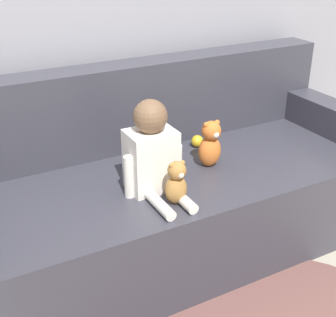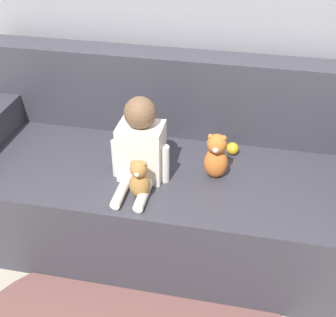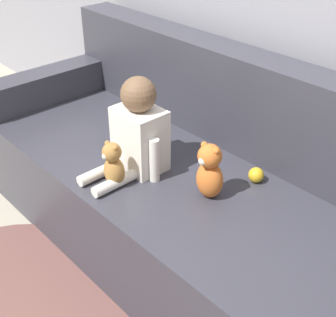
{
  "view_description": "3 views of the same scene",
  "coord_description": "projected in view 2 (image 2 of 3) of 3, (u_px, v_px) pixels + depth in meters",
  "views": [
    {
      "loc": [
        -0.93,
        -1.73,
        1.48
      ],
      "look_at": [
        -0.0,
        0.0,
        0.51
      ],
      "focal_mm": 50.0,
      "sensor_mm": 36.0,
      "label": 1
    },
    {
      "loc": [
        0.34,
        -1.86,
        1.76
      ],
      "look_at": [
        -0.04,
        -0.05,
        0.52
      ],
      "focal_mm": 50.0,
      "sensor_mm": 36.0,
      "label": 2
    },
    {
      "loc": [
        1.17,
        -1.17,
        1.54
      ],
      "look_at": [
        0.03,
        -0.12,
        0.58
      ],
      "focal_mm": 50.0,
      "sensor_mm": 36.0,
      "label": 3
    }
  ],
  "objects": [
    {
      "name": "ground_plane",
      "position": [
        176.0,
        233.0,
        2.55
      ],
      "size": [
        12.0,
        12.0,
        0.0
      ],
      "primitive_type": "plane",
      "color": "#B7AD99"
    },
    {
      "name": "couch",
      "position": [
        179.0,
        182.0,
        2.42
      ],
      "size": [
        2.18,
        0.86,
        0.89
      ],
      "color": "#383842",
      "rests_on": "ground_plane"
    },
    {
      "name": "person_baby",
      "position": [
        140.0,
        146.0,
        2.12
      ],
      "size": [
        0.27,
        0.35,
        0.41
      ],
      "color": "white",
      "rests_on": "couch"
    },
    {
      "name": "teddy_bear_brown",
      "position": [
        139.0,
        179.0,
        2.04
      ],
      "size": [
        0.09,
        0.09,
        0.19
      ],
      "color": "#AD7A3D",
      "rests_on": "couch"
    },
    {
      "name": "plush_toy_side",
      "position": [
        216.0,
        156.0,
        2.16
      ],
      "size": [
        0.11,
        0.11,
        0.23
      ],
      "color": "orange",
      "rests_on": "couch"
    },
    {
      "name": "toy_ball",
      "position": [
        232.0,
        148.0,
        2.36
      ],
      "size": [
        0.06,
        0.06,
        0.06
      ],
      "color": "gold",
      "rests_on": "couch"
    }
  ]
}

